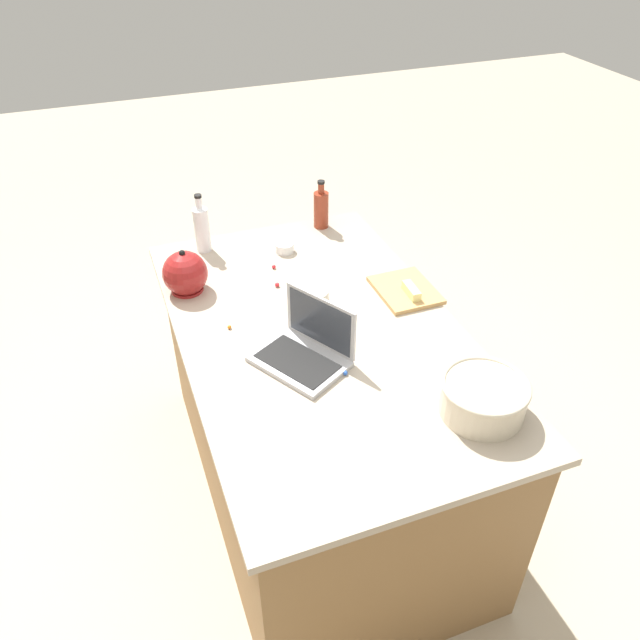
{
  "coord_description": "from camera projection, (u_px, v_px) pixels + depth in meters",
  "views": [
    {
      "loc": [
        -1.72,
        0.65,
        2.32
      ],
      "look_at": [
        0.0,
        0.0,
        0.95
      ],
      "focal_mm": 35.27,
      "sensor_mm": 36.0,
      "label": 1
    }
  ],
  "objects": [
    {
      "name": "ground_plane",
      "position": [
        320.0,
        487.0,
        2.86
      ],
      "size": [
        12.0,
        12.0,
        0.0
      ],
      "primitive_type": "plane",
      "color": "#B7A88E"
    },
    {
      "name": "island_counter",
      "position": [
        320.0,
        417.0,
        2.59
      ],
      "size": [
        1.68,
        1.01,
        0.9
      ],
      "color": "olive",
      "rests_on": "ground"
    },
    {
      "name": "laptop",
      "position": [
        306.0,
        348.0,
        2.17
      ],
      "size": [
        0.38,
        0.35,
        0.22
      ],
      "color": "#B7B7BC",
      "rests_on": "island_counter"
    },
    {
      "name": "mixing_bowl_large",
      "position": [
        483.0,
        397.0,
        1.95
      ],
      "size": [
        0.28,
        0.28,
        0.12
      ],
      "color": "beige",
      "rests_on": "island_counter"
    },
    {
      "name": "bottle_soy",
      "position": [
        321.0,
        209.0,
        2.92
      ],
      "size": [
        0.07,
        0.07,
        0.23
      ],
      "color": "maroon",
      "rests_on": "island_counter"
    },
    {
      "name": "bottle_vinegar",
      "position": [
        202.0,
        228.0,
        2.73
      ],
      "size": [
        0.07,
        0.07,
        0.27
      ],
      "color": "white",
      "rests_on": "island_counter"
    },
    {
      "name": "kettle",
      "position": [
        185.0,
        274.0,
        2.49
      ],
      "size": [
        0.21,
        0.18,
        0.2
      ],
      "color": "maroon",
      "rests_on": "island_counter"
    },
    {
      "name": "cutting_board",
      "position": [
        405.0,
        290.0,
        2.52
      ],
      "size": [
        0.27,
        0.22,
        0.02
      ],
      "primitive_type": "cube",
      "color": "tan",
      "rests_on": "island_counter"
    },
    {
      "name": "butter_stick_left",
      "position": [
        411.0,
        291.0,
        2.47
      ],
      "size": [
        0.11,
        0.04,
        0.04
      ],
      "primitive_type": "cube",
      "rotation": [
        0.0,
        0.0,
        -0.05
      ],
      "color": "#F4E58C",
      "rests_on": "cutting_board"
    },
    {
      "name": "ramekin_small",
      "position": [
        316.0,
        296.0,
        2.46
      ],
      "size": [
        0.1,
        0.1,
        0.05
      ],
      "primitive_type": "cylinder",
      "color": "beige",
      "rests_on": "island_counter"
    },
    {
      "name": "ramekin_medium",
      "position": [
        284.0,
        247.0,
        2.77
      ],
      "size": [
        0.08,
        0.08,
        0.04
      ],
      "primitive_type": "cylinder",
      "color": "white",
      "rests_on": "island_counter"
    },
    {
      "name": "candy_0",
      "position": [
        345.0,
        373.0,
        2.12
      ],
      "size": [
        0.02,
        0.02,
        0.02
      ],
      "primitive_type": "sphere",
      "color": "blue",
      "rests_on": "island_counter"
    },
    {
      "name": "candy_1",
      "position": [
        277.0,
        285.0,
        2.55
      ],
      "size": [
        0.02,
        0.02,
        0.02
      ],
      "primitive_type": "sphere",
      "color": "red",
      "rests_on": "island_counter"
    },
    {
      "name": "candy_2",
      "position": [
        229.0,
        327.0,
        2.33
      ],
      "size": [
        0.01,
        0.01,
        0.01
      ],
      "primitive_type": "sphere",
      "color": "orange",
      "rests_on": "island_counter"
    },
    {
      "name": "candy_3",
      "position": [
        274.0,
        267.0,
        2.67
      ],
      "size": [
        0.02,
        0.02,
        0.02
      ],
      "primitive_type": "sphere",
      "color": "red",
      "rests_on": "island_counter"
    }
  ]
}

